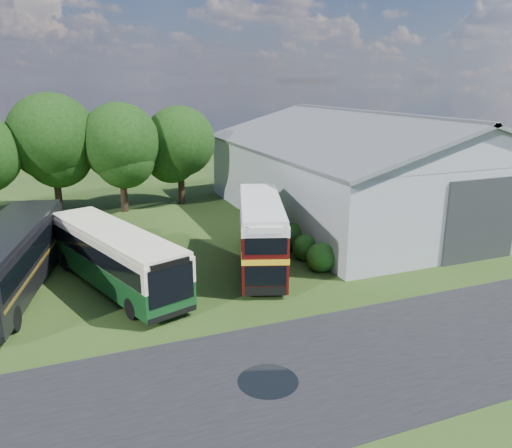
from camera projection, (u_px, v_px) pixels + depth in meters
name	position (u px, v px, depth m)	size (l,w,h in m)	color
ground	(273.00, 336.00, 21.06)	(120.00, 120.00, 0.00)	#1D3210
asphalt_road	(374.00, 357.00, 19.45)	(60.00, 8.00, 0.02)	black
puddle	(268.00, 382.00, 17.85)	(2.20, 2.20, 0.01)	black
storage_shed	(366.00, 162.00, 39.52)	(18.80, 24.80, 8.15)	gray
tree_mid	(52.00, 137.00, 38.69)	(6.80, 6.80, 9.60)	black
tree_right_a	(120.00, 142.00, 39.70)	(6.26, 6.26, 8.83)	black
tree_right_b	(180.00, 142.00, 42.26)	(5.98, 5.98, 8.45)	black
shrub_front	(321.00, 270.00, 28.41)	(1.70, 1.70, 1.70)	#194714
shrub_mid	(305.00, 259.00, 30.20)	(1.60, 1.60, 1.60)	#194714
shrub_back	(291.00, 249.00, 31.99)	(1.80, 1.80, 1.80)	#194714
bus_green_single	(115.00, 257.00, 25.72)	(6.08, 11.43, 3.09)	black
bus_maroon_double	(261.00, 234.00, 28.34)	(5.30, 9.52, 3.98)	black
bus_dark_single	(10.00, 259.00, 24.94)	(5.39, 12.69, 3.41)	black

